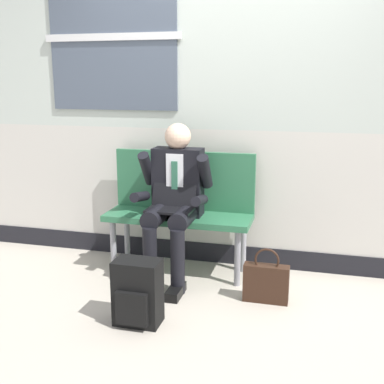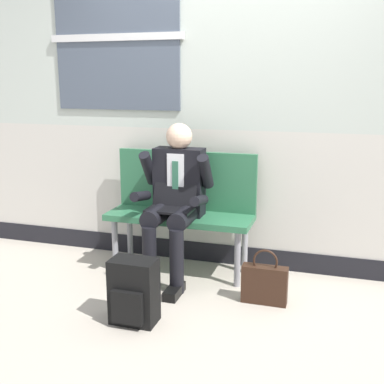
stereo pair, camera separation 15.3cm
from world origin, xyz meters
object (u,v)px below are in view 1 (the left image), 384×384
(bench_with_person, at_px, (181,203))
(person_seated, at_px, (174,198))
(backpack, at_px, (137,293))
(handbag, at_px, (266,282))

(bench_with_person, bearing_deg, person_seated, -90.00)
(person_seated, relative_size, backpack, 2.83)
(bench_with_person, bearing_deg, handbag, -30.54)
(person_seated, height_order, backpack, person_seated)
(person_seated, distance_m, handbag, 0.97)
(person_seated, height_order, handbag, person_seated)
(backpack, bearing_deg, bench_with_person, 89.21)
(handbag, bearing_deg, bench_with_person, 149.46)
(backpack, distance_m, handbag, 0.96)
(person_seated, xyz_separation_m, backpack, (-0.01, -0.79, -0.46))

